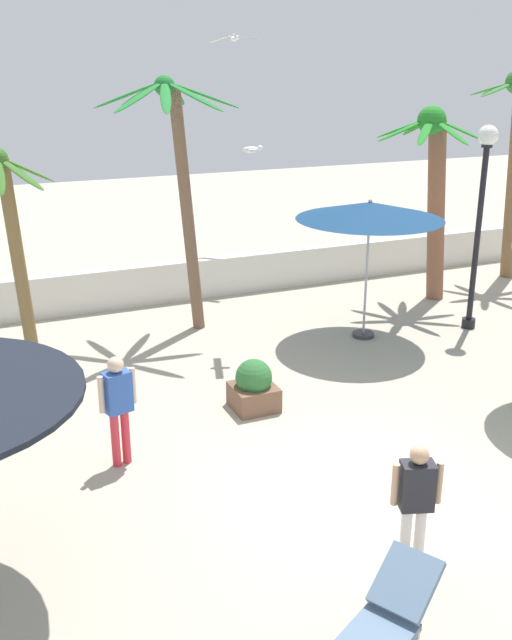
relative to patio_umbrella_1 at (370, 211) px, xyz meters
The scene contains 13 objects.
ground_plane 6.35m from the patio_umbrella_1, 123.38° to the right, with size 56.00×56.00×0.00m, color #B2A893.
boundary_wall 5.44m from the patio_umbrella_1, 129.57° to the left, with size 25.20×0.30×0.93m, color silver.
patio_umbrella_1 is the anchor object (origin of this frame).
palm_tree_0 6.78m from the patio_umbrella_1, 164.65° to the left, with size 2.04×2.05×3.95m.
palm_tree_1 3.09m from the patio_umbrella_1, 30.53° to the left, with size 2.49×2.50×4.47m.
palm_tree_2 3.83m from the patio_umbrella_1, 150.10° to the left, with size 2.72×2.82×5.12m.
lamp_post_0 2.39m from the patio_umbrella_1, 10.03° to the right, with size 0.40×0.40×4.20m.
lounge_chair_0 9.10m from the patio_umbrella_1, 120.90° to the right, with size 1.90×1.38×0.83m.
guest_1 6.68m from the patio_umbrella_1, 152.61° to the right, with size 0.55×0.32×1.63m.
guest_2 7.44m from the patio_umbrella_1, 117.16° to the right, with size 0.53×0.34×1.53m.
seagull_0 6.28m from the patio_umbrella_1, 97.28° to the left, with size 0.98×1.05×0.19m.
seagull_2 2.61m from the patio_umbrella_1, 163.86° to the left, with size 0.42×0.95×0.14m.
planter 4.56m from the patio_umbrella_1, 147.80° to the right, with size 0.70×0.70×0.85m.
Camera 1 is at (-4.39, -7.12, 5.35)m, focal length 40.70 mm.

